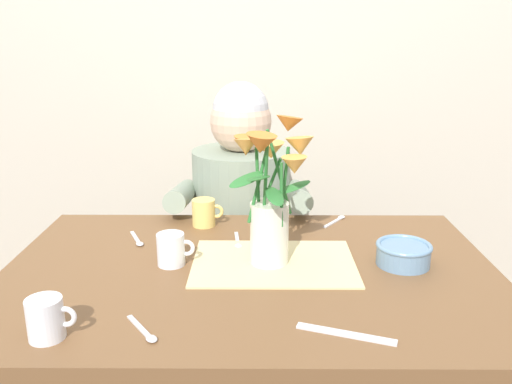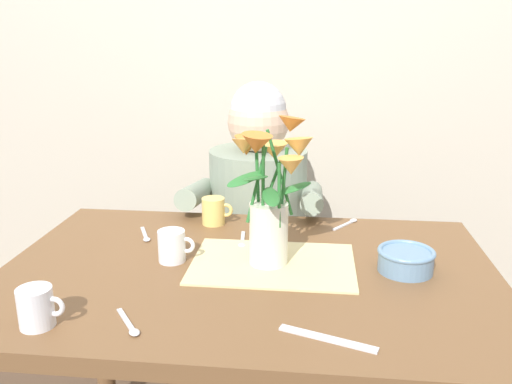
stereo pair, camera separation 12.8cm
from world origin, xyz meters
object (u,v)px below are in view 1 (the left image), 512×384
at_px(seated_person, 242,242).
at_px(flower_vase, 271,193).
at_px(ceramic_bowl, 403,253).
at_px(ceramic_mug, 46,319).
at_px(tea_cup, 172,249).
at_px(dinner_knife, 346,334).
at_px(coffee_cup, 204,213).

distance_m(seated_person, flower_vase, 0.69).
xyz_separation_m(seated_person, flower_vase, (0.09, -0.58, 0.36)).
xyz_separation_m(seated_person, ceramic_bowl, (0.42, -0.59, 0.21)).
xyz_separation_m(seated_person, ceramic_mug, (-0.33, -0.92, 0.22)).
distance_m(ceramic_mug, tea_cup, 0.38).
height_order(flower_vase, tea_cup, flower_vase).
bearing_deg(ceramic_mug, tea_cup, 61.52).
xyz_separation_m(flower_vase, dinner_knife, (0.14, -0.33, -0.18)).
relative_size(ceramic_mug, tea_cup, 1.00).
xyz_separation_m(seated_person, tea_cup, (-0.15, -0.59, 0.22)).
bearing_deg(ceramic_mug, dinner_knife, 1.25).
height_order(flower_vase, dinner_knife, flower_vase).
xyz_separation_m(ceramic_bowl, ceramic_mug, (-0.75, -0.33, 0.01)).
bearing_deg(coffee_cup, flower_vase, -54.91).
xyz_separation_m(ceramic_mug, coffee_cup, (0.23, 0.61, 0.00)).
xyz_separation_m(seated_person, coffee_cup, (-0.10, -0.31, 0.22)).
distance_m(dinner_knife, coffee_cup, 0.68).
bearing_deg(ceramic_mug, seated_person, 70.24).
relative_size(dinner_knife, ceramic_mug, 2.04).
distance_m(flower_vase, tea_cup, 0.28).
bearing_deg(dinner_knife, coffee_cup, 137.82).
distance_m(ceramic_mug, coffee_cup, 0.65).
xyz_separation_m(flower_vase, ceramic_mug, (-0.42, -0.34, -0.14)).
bearing_deg(coffee_cup, dinner_knife, -61.40).
bearing_deg(dinner_knife, tea_cup, 159.07).
relative_size(flower_vase, coffee_cup, 3.87).
relative_size(flower_vase, dinner_knife, 1.89).
relative_size(dinner_knife, tea_cup, 2.04).
xyz_separation_m(ceramic_mug, tea_cup, (0.18, 0.33, 0.00)).
relative_size(flower_vase, ceramic_bowl, 2.64).
distance_m(ceramic_bowl, tea_cup, 0.57).
relative_size(flower_vase, tea_cup, 3.87).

